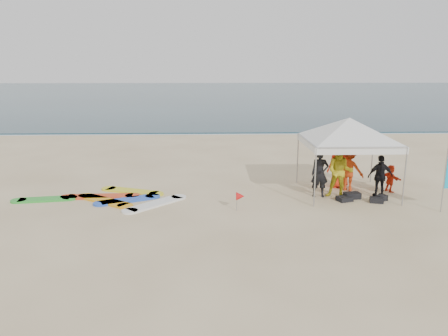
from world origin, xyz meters
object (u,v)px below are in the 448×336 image
at_px(person_black_a, 320,174).
at_px(canopy_tent, 350,118).
at_px(person_seated, 390,178).
at_px(person_black_b, 380,176).
at_px(surfboard_spread, 112,198).
at_px(marker_pennant, 240,196).
at_px(person_yellow, 340,172).
at_px(person_orange_b, 340,164).
at_px(person_orange_a, 349,169).

height_order(person_black_a, canopy_tent, canopy_tent).
bearing_deg(person_seated, person_black_b, 121.86).
bearing_deg(person_seated, person_black_a, 87.47).
distance_m(person_black_b, surfboard_spread, 9.73).
bearing_deg(person_black_b, person_black_a, -3.62).
bearing_deg(marker_pennant, person_yellow, 20.41).
bearing_deg(person_orange_b, person_black_a, 36.59).
height_order(person_orange_b, canopy_tent, canopy_tent).
distance_m(canopy_tent, marker_pennant, 5.06).
bearing_deg(canopy_tent, person_black_b, -24.63).
bearing_deg(person_black_b, marker_pennant, 14.37).
height_order(person_orange_b, marker_pennant, person_orange_b).
relative_size(person_seated, canopy_tent, 0.24).
height_order(person_yellow, canopy_tent, canopy_tent).
distance_m(person_yellow, person_seated, 2.32).
height_order(person_black_a, surfboard_spread, person_black_a).
distance_m(person_black_a, person_orange_b, 1.65).
xyz_separation_m(person_black_b, person_seated, (0.67, 0.69, -0.26)).
height_order(person_orange_a, marker_pennant, person_orange_a).
distance_m(marker_pennant, surfboard_spread, 4.75).
bearing_deg(person_black_b, person_orange_a, -46.69).
xyz_separation_m(person_orange_b, person_seated, (1.78, -0.67, -0.43)).
distance_m(person_black_b, canopy_tent, 2.39).
bearing_deg(person_yellow, surfboard_spread, -162.48).
bearing_deg(person_seated, person_orange_b, 55.45).
distance_m(person_black_a, marker_pennant, 3.36).
distance_m(person_yellow, surfboard_spread, 8.26).
xyz_separation_m(person_yellow, person_orange_b, (0.38, 1.38, -0.01)).
xyz_separation_m(person_black_a, person_black_b, (2.19, -0.11, -0.09)).
height_order(person_seated, surfboard_spread, person_seated).
height_order(person_black_b, canopy_tent, canopy_tent).
relative_size(person_black_a, surfboard_spread, 0.30).
bearing_deg(canopy_tent, person_orange_a, 58.58).
relative_size(marker_pennant, surfboard_spread, 0.11).
relative_size(canopy_tent, surfboard_spread, 0.74).
bearing_deg(person_black_a, marker_pennant, -152.77).
xyz_separation_m(person_yellow, person_black_b, (1.49, 0.02, -0.19)).
bearing_deg(canopy_tent, person_yellow, -126.48).
relative_size(person_orange_a, marker_pennant, 2.64).
distance_m(person_orange_a, marker_pennant, 4.89).
xyz_separation_m(person_yellow, marker_pennant, (-3.68, -1.37, -0.47)).
bearing_deg(person_orange_a, person_black_a, 60.57).
height_order(person_orange_a, canopy_tent, canopy_tent).
xyz_separation_m(person_yellow, person_seated, (2.16, 0.71, -0.45)).
relative_size(person_seated, marker_pennant, 1.63).
bearing_deg(person_yellow, person_black_b, 18.37).
distance_m(person_black_a, person_yellow, 0.71).
bearing_deg(person_orange_b, marker_pennant, 21.62).
xyz_separation_m(canopy_tent, surfboard_spread, (-8.59, -0.53, -2.80)).
relative_size(person_orange_a, surfboard_spread, 0.29).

